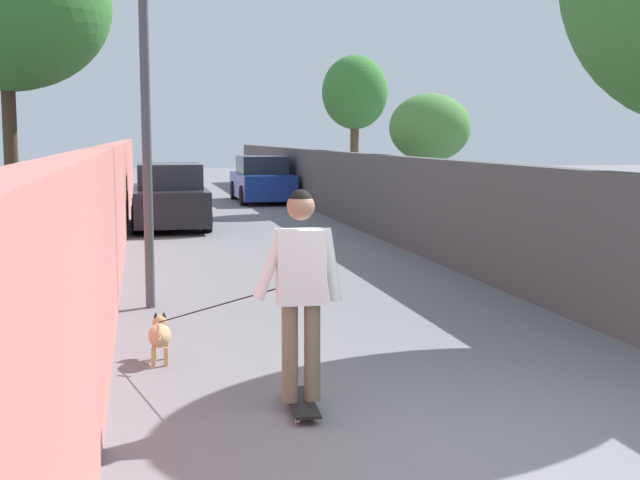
{
  "coord_description": "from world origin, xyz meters",
  "views": [
    {
      "loc": [
        -5.2,
        2.36,
        2.18
      ],
      "look_at": [
        4.22,
        0.34,
        1.0
      ],
      "focal_mm": 47.3,
      "sensor_mm": 36.0,
      "label": 1
    }
  ],
  "objects_px": {
    "skateboard": "(301,402)",
    "car_far": "(262,181)",
    "person_skateboarder": "(301,279)",
    "tree_right_distant": "(355,94)",
    "dog": "(160,334)",
    "lamp_post": "(144,54)",
    "tree_right_far": "(430,129)",
    "tree_left_near": "(4,5)",
    "car_near": "(169,198)"
  },
  "relations": [
    {
      "from": "dog",
      "to": "tree_right_distant",
      "type": "bearing_deg",
      "value": -20.74
    },
    {
      "from": "tree_right_distant",
      "to": "car_near",
      "type": "distance_m",
      "value": 7.09
    },
    {
      "from": "person_skateboarder",
      "to": "car_far",
      "type": "xyz_separation_m",
      "value": [
        21.68,
        -2.8,
        -0.36
      ]
    },
    {
      "from": "lamp_post",
      "to": "dog",
      "type": "height_order",
      "value": "lamp_post"
    },
    {
      "from": "car_far",
      "to": "tree_right_distant",
      "type": "bearing_deg",
      "value": -150.48
    },
    {
      "from": "tree_right_far",
      "to": "skateboard",
      "type": "distance_m",
      "value": 13.09
    },
    {
      "from": "tree_right_far",
      "to": "person_skateboarder",
      "type": "distance_m",
      "value": 12.95
    },
    {
      "from": "tree_right_far",
      "to": "car_near",
      "type": "height_order",
      "value": "tree_right_far"
    },
    {
      "from": "tree_right_distant",
      "to": "skateboard",
      "type": "xyz_separation_m",
      "value": [
        -17.78,
        5.01,
        -3.36
      ]
    },
    {
      "from": "car_near",
      "to": "tree_right_far",
      "type": "bearing_deg",
      "value": -113.53
    },
    {
      "from": "tree_right_far",
      "to": "tree_left_near",
      "type": "bearing_deg",
      "value": 123.78
    },
    {
      "from": "person_skateboarder",
      "to": "car_far",
      "type": "bearing_deg",
      "value": -7.36
    },
    {
      "from": "person_skateboarder",
      "to": "tree_right_far",
      "type": "bearing_deg",
      "value": -23.88
    },
    {
      "from": "tree_left_near",
      "to": "car_far",
      "type": "xyz_separation_m",
      "value": [
        15.4,
        -5.81,
        -3.29
      ]
    },
    {
      "from": "skateboard",
      "to": "person_skateboarder",
      "type": "xyz_separation_m",
      "value": [
        0.0,
        -0.0,
        1.01
      ]
    },
    {
      "from": "dog",
      "to": "car_far",
      "type": "distance_m",
      "value": 20.31
    },
    {
      "from": "tree_right_distant",
      "to": "skateboard",
      "type": "relative_size",
      "value": 5.63
    },
    {
      "from": "tree_left_near",
      "to": "tree_right_distant",
      "type": "bearing_deg",
      "value": -34.88
    },
    {
      "from": "tree_left_near",
      "to": "tree_right_distant",
      "type": "xyz_separation_m",
      "value": [
        11.5,
        -8.02,
        -0.58
      ]
    },
    {
      "from": "skateboard",
      "to": "tree_right_distant",
      "type": "bearing_deg",
      "value": -15.73
    },
    {
      "from": "person_skateboarder",
      "to": "car_near",
      "type": "relative_size",
      "value": 0.4
    },
    {
      "from": "skateboard",
      "to": "person_skateboarder",
      "type": "relative_size",
      "value": 0.48
    },
    {
      "from": "tree_right_far",
      "to": "car_far",
      "type": "height_order",
      "value": "tree_right_far"
    },
    {
      "from": "tree_right_far",
      "to": "person_skateboarder",
      "type": "bearing_deg",
      "value": 156.12
    },
    {
      "from": "skateboard",
      "to": "car_far",
      "type": "relative_size",
      "value": 0.19
    },
    {
      "from": "lamp_post",
      "to": "dog",
      "type": "relative_size",
      "value": 2.3
    },
    {
      "from": "tree_left_near",
      "to": "tree_right_distant",
      "type": "height_order",
      "value": "tree_left_near"
    },
    {
      "from": "tree_right_far",
      "to": "lamp_post",
      "type": "bearing_deg",
      "value": 139.14
    },
    {
      "from": "tree_right_distant",
      "to": "car_near",
      "type": "height_order",
      "value": "tree_right_distant"
    },
    {
      "from": "tree_right_far",
      "to": "dog",
      "type": "bearing_deg",
      "value": 147.98
    },
    {
      "from": "dog",
      "to": "lamp_post",
      "type": "bearing_deg",
      "value": 1.3
    },
    {
      "from": "person_skateboarder",
      "to": "dog",
      "type": "height_order",
      "value": "person_skateboarder"
    },
    {
      "from": "tree_right_distant",
      "to": "lamp_post",
      "type": "height_order",
      "value": "lamp_post"
    },
    {
      "from": "car_far",
      "to": "dog",
      "type": "bearing_deg",
      "value": 169.03
    },
    {
      "from": "tree_right_distant",
      "to": "dog",
      "type": "xyz_separation_m",
      "value": [
        -16.04,
        6.07,
        -3.15
      ]
    },
    {
      "from": "person_skateboarder",
      "to": "lamp_post",
      "type": "bearing_deg",
      "value": 14.16
    },
    {
      "from": "tree_right_distant",
      "to": "dog",
      "type": "height_order",
      "value": "tree_right_distant"
    },
    {
      "from": "person_skateboarder",
      "to": "car_far",
      "type": "height_order",
      "value": "person_skateboarder"
    },
    {
      "from": "tree_right_far",
      "to": "dog",
      "type": "distance_m",
      "value": 12.02
    },
    {
      "from": "person_skateboarder",
      "to": "car_near",
      "type": "xyz_separation_m",
      "value": [
        14.28,
        0.52,
        -0.36
      ]
    },
    {
      "from": "lamp_post",
      "to": "dog",
      "type": "distance_m",
      "value": 3.99
    },
    {
      "from": "person_skateboarder",
      "to": "car_near",
      "type": "bearing_deg",
      "value": 2.1
    },
    {
      "from": "tree_left_near",
      "to": "lamp_post",
      "type": "distance_m",
      "value": 2.75
    },
    {
      "from": "tree_left_near",
      "to": "car_near",
      "type": "distance_m",
      "value": 9.0
    },
    {
      "from": "lamp_post",
      "to": "person_skateboarder",
      "type": "distance_m",
      "value": 5.06
    },
    {
      "from": "tree_right_far",
      "to": "tree_right_distant",
      "type": "bearing_deg",
      "value": 1.96
    },
    {
      "from": "car_near",
      "to": "car_far",
      "type": "distance_m",
      "value": 8.11
    },
    {
      "from": "lamp_post",
      "to": "car_near",
      "type": "bearing_deg",
      "value": -3.49
    },
    {
      "from": "skateboard",
      "to": "car_near",
      "type": "distance_m",
      "value": 14.3
    },
    {
      "from": "dog",
      "to": "car_near",
      "type": "xyz_separation_m",
      "value": [
        12.54,
        -0.54,
        0.44
      ]
    }
  ]
}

